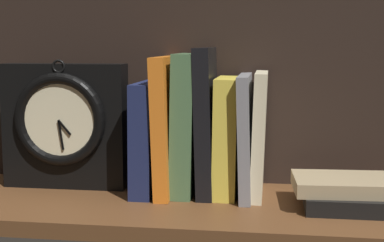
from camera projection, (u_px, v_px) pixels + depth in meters
The scene contains 11 objects.
ground_plane at pixel (189, 208), 93.03cm from camera, with size 83.46×29.21×2.50cm, color brown.
back_panel at pixel (200, 83), 104.02cm from camera, with size 83.46×1.20×37.16cm, color black.
book_navy_bierce at pixel (148, 137), 97.86cm from camera, with size 3.60×15.16×19.24cm, color #192147.
book_orange_pandolfini at pixel (167, 125), 97.08cm from camera, with size 2.50×16.21×23.71cm, color orange.
book_green_romantic at pixel (186, 124), 96.57cm from camera, with size 3.69×12.85×24.18cm, color #476B44.
book_black_skeptic at pixel (206, 121), 96.00cm from camera, with size 2.72×13.06×25.21cm, color black.
book_yellow_seinlanguage at pixel (227, 136), 95.85cm from camera, with size 3.88×12.59×20.15cm, color gold.
book_gray_chess at pixel (246, 135), 95.36cm from camera, with size 1.91×16.08×20.66cm, color gray.
book_cream_twain at pixel (259, 134), 95.00cm from camera, with size 2.02×13.62×21.15cm, color beige.
framed_clock at pixel (64, 124), 99.96cm from camera, with size 22.36×6.05×23.17cm.
book_stack_side at pixel (346, 193), 88.44cm from camera, with size 16.51×12.35×4.77cm.
Camera 1 is at (13.28, -89.16, 25.90)cm, focal length 52.22 mm.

